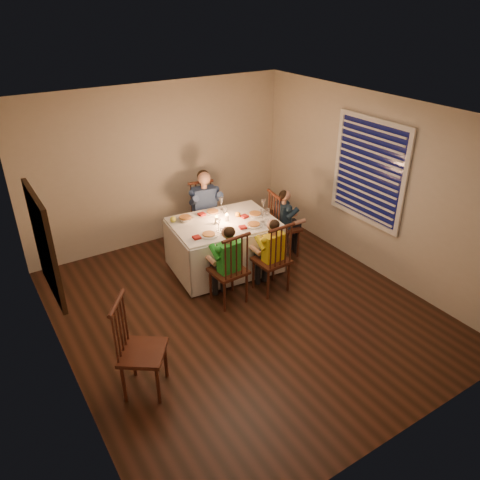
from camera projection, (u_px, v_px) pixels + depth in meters
ground at (243, 309)px, 6.30m from camera, size 5.00×5.00×0.00m
wall_left at (52, 276)px, 4.62m from camera, size 0.02×5.00×2.60m
wall_right at (374, 186)px, 6.75m from camera, size 0.02×5.00×2.60m
wall_back at (159, 165)px, 7.55m from camera, size 4.50×0.02×2.60m
ceiling at (243, 115)px, 5.07m from camera, size 5.00×5.00×0.00m
dining_table at (224, 235)px, 6.97m from camera, size 1.63×1.25×0.77m
chair_adult at (207, 245)px, 7.88m from camera, size 0.52×0.50×1.09m
chair_near_left at (229, 300)px, 6.48m from camera, size 0.47×0.45×1.09m
chair_near_right at (270, 289)px, 6.73m from camera, size 0.46×0.44×1.09m
chair_end at (283, 253)px, 7.64m from camera, size 0.49×0.51×1.09m
chair_extra at (147, 388)px, 5.05m from camera, size 0.63×0.64×1.14m
adult at (207, 245)px, 7.88m from camera, size 0.57×0.53×1.31m
child_green at (229, 300)px, 6.48m from camera, size 0.42×0.39×1.15m
child_yellow at (270, 289)px, 6.73m from camera, size 0.39×0.36×1.11m
child_teal at (283, 253)px, 7.64m from camera, size 0.40×0.42×1.11m
setting_adult at (213, 212)px, 7.13m from camera, size 0.28×0.28×0.02m
setting_green at (209, 235)px, 6.46m from camera, size 0.28×0.28×0.02m
setting_yellow at (254, 225)px, 6.74m from camera, size 0.28×0.28×0.02m
setting_teal at (255, 214)px, 7.06m from camera, size 0.28×0.28×0.02m
candle_left at (216, 220)px, 6.79m from camera, size 0.06×0.06×0.10m
candle_right at (227, 218)px, 6.86m from camera, size 0.06×0.06×0.10m
squash at (173, 219)px, 6.82m from camera, size 0.09×0.09×0.09m
orange_fruit at (238, 214)px, 6.98m from camera, size 0.08×0.08×0.08m
serving_bowl at (185, 219)px, 6.88m from camera, size 0.25×0.25×0.05m
wall_mirror at (45, 245)px, 4.77m from camera, size 0.06×0.95×1.15m
window_blinds at (368, 171)px, 6.71m from camera, size 0.07×1.34×1.54m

